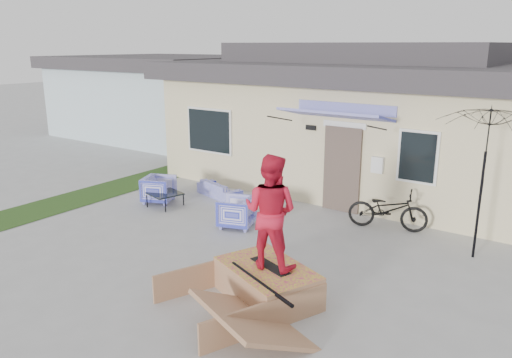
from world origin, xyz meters
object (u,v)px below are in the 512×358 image
Objects in this scene: skate_ramp at (267,283)px; skater at (270,210)px; armchair_right at (236,211)px; patio_umbrella at (483,170)px; loveseat at (219,187)px; bicycle at (388,205)px; armchair_left at (159,188)px; coffee_table at (165,200)px; skateboard at (270,265)px.

skater is (0.02, 0.05, 1.24)m from skate_ramp.
armchair_right is 0.35× the size of patio_umbrella.
bicycle is (4.63, 0.24, 0.28)m from loveseat.
bicycle is (5.60, 1.53, 0.17)m from armchair_left.
patio_umbrella is at bearing 9.42° from coffee_table.
skater is at bearing 153.24° from loveseat.
armchair_left is at bearing 173.29° from skateboard.
loveseat is 2.38m from armchair_right.
patio_umbrella reaches higher than armchair_left.
armchair_left reaches higher than skate_ramp.
skate_ramp is at bearing -27.31° from coffee_table.
skateboard is (-2.37, -3.60, -1.18)m from patio_umbrella.
armchair_right is (2.76, -0.29, -0.00)m from armchair_left.
bicycle is (2.85, 1.82, 0.18)m from armchair_right.
armchair_right reaches higher than coffee_table.
armchair_right is 0.41× the size of skater.
armchair_right is 3.52m from skater.
bicycle reaches higher than coffee_table.
skateboard is (0.02, 0.05, 0.30)m from skate_ramp.
skate_ramp is 1.24m from skater.
coffee_table is 0.39× the size of skater.
skateboard is 0.95m from skater.
patio_umbrella is at bearing -130.90° from skater.
armchair_left reaches higher than coffee_table.
skateboard is (4.20, -3.87, 0.29)m from loveseat.
loveseat is at bearing -150.12° from armchair_right.
coffee_table is 5.37m from skate_ramp.
armchair_left reaches higher than armchair_right.
armchair_right is at bearing -2.94° from coffee_table.
bicycle is 2.33m from patio_umbrella.
skater is at bearing -123.35° from patio_umbrella.
armchair_left is 5.78m from skateboard.
patio_umbrella is at bearing 76.41° from skateboard.
armchair_left reaches higher than loveseat.
coffee_table is at bearing -111.39° from armchair_right.
skate_ramp is 2.59× the size of skateboard.
coffee_table is at bearing -136.15° from armchair_left.
skater reaches higher than bicycle.
armchair_left is 0.35× the size of skate_ramp.
armchair_right is at bearing 154.27° from loveseat.
coffee_table is at bearing 93.40° from bicycle.
bicycle is at bearing -161.14° from loveseat.
armchair_right is at bearing 107.94° from bicycle.
loveseat is 0.82× the size of bicycle.
armchair_right is 3.38m from bicycle.
patio_umbrella reaches higher than skate_ramp.
armchair_left is at bearing 90.69° from bicycle.
patio_umbrella is 2.62× the size of skateboard.
loveseat is 0.65× the size of patio_umbrella.
bicycle is 0.79× the size of patio_umbrella.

